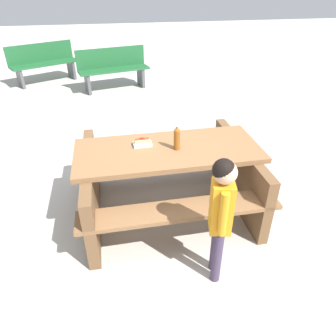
{
  "coord_description": "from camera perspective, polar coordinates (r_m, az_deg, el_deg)",
  "views": [
    {
      "loc": [
        0.48,
        2.63,
        2.2
      ],
      "look_at": [
        0.0,
        0.0,
        0.52
      ],
      "focal_mm": 33.42,
      "sensor_mm": 36.0,
      "label": 1
    }
  ],
  "objects": [
    {
      "name": "soda_bottle",
      "position": [
        2.98,
        1.62,
        5.5
      ],
      "size": [
        0.06,
        0.06,
        0.26
      ],
      "color": "brown",
      "rests_on": "picnic_table"
    },
    {
      "name": "ground_plane",
      "position": [
        3.46,
        0.0,
        -7.38
      ],
      "size": [
        30.0,
        30.0,
        0.0
      ],
      "primitive_type": "plane",
      "color": "#B7B2A8",
      "rests_on": "ground"
    },
    {
      "name": "child_in_coat",
      "position": [
        2.36,
        9.66,
        -7.08
      ],
      "size": [
        0.19,
        0.28,
        1.14
      ],
      "color": "#3F334C",
      "rests_on": "ground"
    },
    {
      "name": "hotdog_tray",
      "position": [
        3.09,
        -4.69,
        4.65
      ],
      "size": [
        0.18,
        0.12,
        0.08
      ],
      "color": "white",
      "rests_on": "picnic_table"
    },
    {
      "name": "picnic_table",
      "position": [
        3.2,
        0.0,
        -1.22
      ],
      "size": [
        1.82,
        1.42,
        0.75
      ],
      "color": "brown",
      "rests_on": "ground"
    },
    {
      "name": "park_bench_mid",
      "position": [
        8.1,
        -21.73,
        17.47
      ],
      "size": [
        1.51,
        1.05,
        0.85
      ],
      "color": "#1E592D",
      "rests_on": "ground"
    },
    {
      "name": "park_bench_near",
      "position": [
        7.19,
        -9.96,
        17.52
      ],
      "size": [
        1.55,
        0.75,
        0.85
      ],
      "color": "#1E592D",
      "rests_on": "ground"
    }
  ]
}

